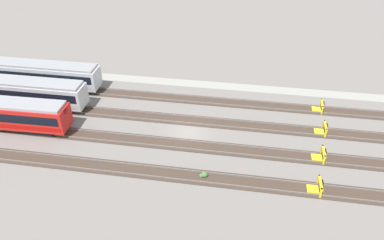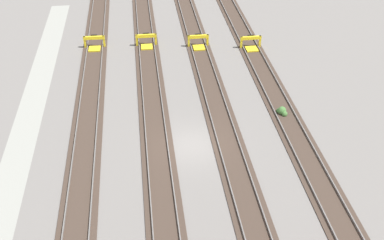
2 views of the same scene
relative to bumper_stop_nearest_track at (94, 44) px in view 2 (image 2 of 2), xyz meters
The scene contains 11 objects.
ground_plane 17.27m from the bumper_stop_nearest_track, 25.16° to the left, with size 400.00×400.00×0.00m, color gray.
service_walkway 16.23m from the bumper_stop_nearest_track, 15.69° to the right, with size 54.00×2.00×0.01m, color #9E9E93.
rail_track_nearest 15.63m from the bumper_stop_nearest_track, ahead, with size 90.00×2.23×0.21m.
rail_track_near_inner 16.38m from the bumper_stop_nearest_track, 17.40° to the left, with size 90.00×2.24×0.21m.
rail_track_middle 18.44m from the bumper_stop_nearest_track, 32.05° to the left, with size 90.00×2.24×0.21m.
rail_track_far_inner 21.43m from the bumper_stop_nearest_track, 43.19° to the left, with size 90.00×2.23×0.21m.
bumper_stop_nearest_track is the anchor object (origin of this frame).
bumper_stop_near_inner_track 4.90m from the bumper_stop_nearest_track, 87.35° to the left, with size 1.35×2.00×1.22m.
bumper_stop_middle_track 9.83m from the bumper_stop_nearest_track, 84.02° to the left, with size 1.34×2.00×1.22m.
bumper_stop_far_inner_track 14.79m from the bumper_stop_nearest_track, 82.51° to the left, with size 1.35×2.00×1.22m.
weed_clump 19.30m from the bumper_stop_nearest_track, 48.56° to the left, with size 0.92×0.70×0.64m.
Camera 2 is at (23.72, -3.12, 19.45)m, focal length 42.00 mm.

